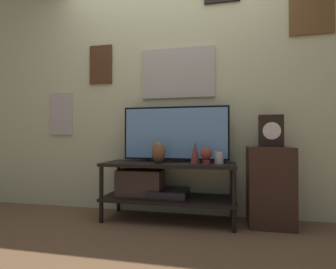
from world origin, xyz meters
TOP-DOWN VIEW (x-y plane):
  - ground_plane at (0.00, 0.00)m, footprint 12.00×12.00m
  - wall_back at (0.00, 0.55)m, footprint 6.40×0.08m
  - media_console at (-0.11, 0.27)m, footprint 1.26×0.46m
  - television at (0.04, 0.37)m, footprint 1.06×0.05m
  - vase_urn_stoneware at (-0.09, 0.22)m, footprint 0.13×0.11m
  - vase_slim_bronze at (0.25, 0.26)m, footprint 0.09×0.09m
  - candle_jar at (0.48, 0.27)m, footprint 0.08×0.08m
  - decorative_bust at (0.37, 0.17)m, footprint 0.11×0.11m
  - side_table at (0.93, 0.32)m, footprint 0.39×0.36m
  - mantel_clock at (0.94, 0.35)m, footprint 0.21×0.11m

SIDE VIEW (x-z plane):
  - ground_plane at x=0.00m, z-range 0.00..0.00m
  - media_console at x=-0.11m, z-range 0.07..0.62m
  - side_table at x=0.93m, z-range 0.00..0.71m
  - candle_jar at x=0.48m, z-range 0.55..0.66m
  - decorative_bust at x=0.37m, z-range 0.57..0.72m
  - vase_slim_bronze at x=0.25m, z-range 0.55..0.76m
  - vase_urn_stoneware at x=-0.09m, z-range 0.55..0.76m
  - television at x=0.04m, z-range 0.56..1.11m
  - mantel_clock at x=0.94m, z-range 0.71..1.00m
  - wall_back at x=0.00m, z-range 0.01..2.71m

